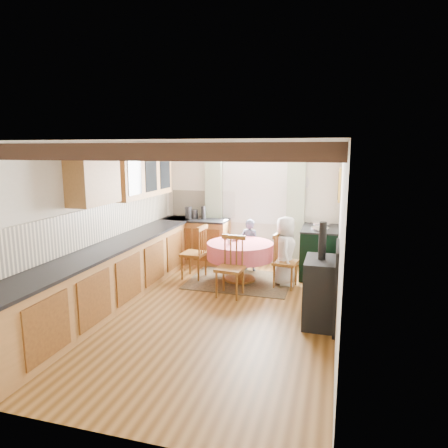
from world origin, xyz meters
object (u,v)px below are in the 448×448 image
(dining_table, at_px, (240,262))
(child_far, at_px, (250,245))
(chair_right, at_px, (285,261))
(cast_iron_stove, at_px, (321,274))
(chair_near, at_px, (230,267))
(chair_left, at_px, (194,252))
(cup, at_px, (230,241))
(aga_range, at_px, (319,251))
(child_right, at_px, (285,251))

(dining_table, relative_size, child_far, 1.15)
(dining_table, distance_m, chair_right, 0.83)
(cast_iron_stove, bearing_deg, child_far, 123.87)
(chair_near, distance_m, cast_iron_stove, 1.60)
(chair_left, bearing_deg, chair_near, 54.85)
(child_far, xyz_separation_m, cup, (-0.18, -0.81, 0.24))
(chair_near, height_order, aga_range, chair_near)
(chair_right, xyz_separation_m, child_right, (-0.03, 0.13, 0.14))
(chair_right, height_order, aga_range, aga_range)
(chair_near, distance_m, child_far, 1.45)
(chair_near, height_order, child_far, child_far)
(cast_iron_stove, bearing_deg, chair_right, 115.12)
(aga_range, xyz_separation_m, child_right, (-0.55, -0.66, 0.14))
(cup, bearing_deg, cast_iron_stove, -39.23)
(chair_near, bearing_deg, chair_right, 45.44)
(dining_table, relative_size, chair_right, 1.26)
(dining_table, height_order, chair_right, chair_right)
(dining_table, height_order, aga_range, aga_range)
(cast_iron_stove, distance_m, child_far, 2.57)
(chair_left, height_order, chair_right, chair_left)
(chair_left, xyz_separation_m, child_far, (0.89, 0.72, 0.02))
(aga_range, xyz_separation_m, child_far, (-1.32, -0.02, 0.04))
(chair_left, height_order, cup, chair_left)
(dining_table, bearing_deg, chair_left, -177.45)
(chair_left, xyz_separation_m, chair_right, (1.68, -0.04, -0.03))
(child_far, distance_m, child_right, 1.00)
(child_right, bearing_deg, cast_iron_stove, -163.01)
(cup, bearing_deg, chair_left, 172.75)
(chair_right, height_order, cast_iron_stove, cast_iron_stove)
(dining_table, bearing_deg, aga_range, 27.83)
(child_far, height_order, cup, child_far)
(dining_table, relative_size, cup, 12.36)
(dining_table, distance_m, cast_iron_stove, 2.08)
(chair_right, distance_m, child_right, 0.19)
(cast_iron_stove, bearing_deg, aga_range, 92.92)
(aga_range, distance_m, child_right, 0.87)
(chair_left, bearing_deg, child_right, 97.51)
(aga_range, bearing_deg, child_right, -129.98)
(chair_near, bearing_deg, dining_table, 96.38)
(chair_left, height_order, aga_range, chair_left)
(aga_range, xyz_separation_m, cast_iron_stove, (0.11, -2.15, 0.23))
(child_right, bearing_deg, aga_range, -46.97)
(chair_near, height_order, child_right, child_right)
(dining_table, relative_size, chair_near, 1.20)
(chair_left, relative_size, cast_iron_stove, 0.71)
(chair_near, bearing_deg, cast_iron_stove, -20.36)
(aga_range, height_order, child_far, child_far)
(cup, bearing_deg, aga_range, 29.22)
(chair_left, bearing_deg, child_far, 133.71)
(chair_near, relative_size, cup, 10.29)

